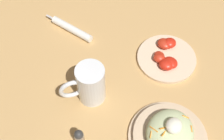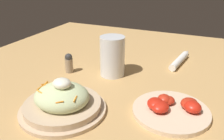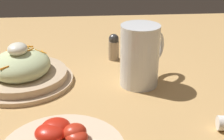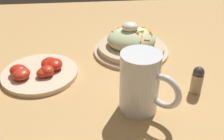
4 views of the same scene
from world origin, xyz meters
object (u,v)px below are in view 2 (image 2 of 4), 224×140
object	(u,v)px
beer_mug	(112,57)
salt_shaker	(69,63)
napkin_roll	(179,61)
tomato_plate	(171,109)
salad_plate	(62,101)

from	to	relation	value
beer_mug	salt_shaker	world-z (taller)	beer_mug
napkin_roll	tomato_plate	distance (m)	0.36
salt_shaker	napkin_roll	bearing A→B (deg)	-145.35
napkin_roll	tomato_plate	world-z (taller)	tomato_plate
napkin_roll	salad_plate	bearing A→B (deg)	63.85
salad_plate	beer_mug	distance (m)	0.27
salad_plate	beer_mug	xyz separation A→B (m)	(-0.02, -0.27, 0.03)
beer_mug	napkin_roll	size ratio (longest dim) A/B	0.67
beer_mug	tomato_plate	size ratio (longest dim) A/B	0.69
tomato_plate	salt_shaker	distance (m)	0.41
salad_plate	salt_shaker	size ratio (longest dim) A/B	3.22
salt_shaker	salad_plate	bearing A→B (deg)	119.40
tomato_plate	beer_mug	bearing A→B (deg)	-33.42
tomato_plate	napkin_roll	bearing A→B (deg)	-83.94
beer_mug	tomato_plate	xyz separation A→B (m)	(-0.24, 0.16, -0.05)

